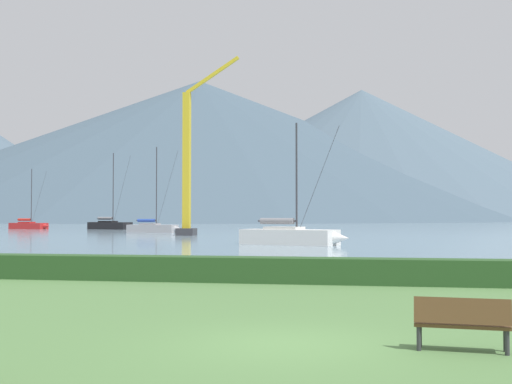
# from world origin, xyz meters

# --- Properties ---
(ground_plane) EXTENTS (1000.00, 1000.00, 0.00)m
(ground_plane) POSITION_xyz_m (0.00, 0.00, 0.00)
(ground_plane) COLOR #517A42
(harbor_water) EXTENTS (320.00, 246.00, 0.00)m
(harbor_water) POSITION_xyz_m (0.00, 137.00, 0.00)
(harbor_water) COLOR gray
(harbor_water) RESTS_ON ground_plane
(hedge_line) EXTENTS (80.00, 1.20, 0.88)m
(hedge_line) POSITION_xyz_m (0.00, 11.00, 0.44)
(hedge_line) COLOR #284C23
(hedge_line) RESTS_ON ground_plane
(sailboat_slip_0) EXTENTS (8.89, 4.96, 9.52)m
(sailboat_slip_0) POSITION_xyz_m (-4.74, 39.66, 0.72)
(sailboat_slip_0) COLOR white
(sailboat_slip_0) RESTS_ON harbor_water
(sailboat_slip_4) EXTENTS (7.34, 3.31, 9.70)m
(sailboat_slip_4) POSITION_xyz_m (-52.91, 87.43, 0.60)
(sailboat_slip_4) COLOR red
(sailboat_slip_4) RESTS_ON harbor_water
(sailboat_slip_5) EXTENTS (7.58, 3.06, 11.16)m
(sailboat_slip_5) POSITION_xyz_m (-26.52, 71.01, 0.64)
(sailboat_slip_5) COLOR #9E9EA3
(sailboat_slip_5) RESTS_ON harbor_water
(sailboat_slip_6) EXTENTS (8.36, 4.45, 12.04)m
(sailboat_slip_6) POSITION_xyz_m (-39.21, 87.77, 0.70)
(sailboat_slip_6) COLOR black
(sailboat_slip_6) RESTS_ON harbor_water
(park_bench_near_path) EXTENTS (1.66, 0.65, 0.95)m
(park_bench_near_path) POSITION_xyz_m (3.11, -0.14, 0.53)
(park_bench_near_path) COLOR brown
(park_bench_near_path) RESTS_ON ground_plane
(dock_crane) EXTENTS (7.06, 2.00, 20.13)m
(dock_crane) POSITION_xyz_m (-18.91, 60.65, 7.26)
(dock_crane) COLOR #333338
(dock_crane) RESTS_ON ground_plane
(distant_hill_west_ridge) EXTENTS (219.80, 219.80, 60.16)m
(distant_hill_west_ridge) POSITION_xyz_m (-3.12, 300.47, 30.08)
(distant_hill_west_ridge) COLOR #4C6070
(distant_hill_west_ridge) RESTS_ON ground_plane
(distant_hill_east_ridge) EXTENTS (321.58, 321.58, 66.79)m
(distant_hill_east_ridge) POSITION_xyz_m (-80.48, 299.82, 33.40)
(distant_hill_east_ridge) COLOR #425666
(distant_hill_east_ridge) RESTS_ON ground_plane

